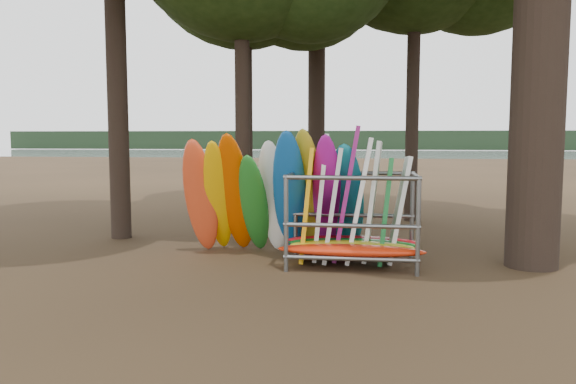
# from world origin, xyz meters

# --- Properties ---
(ground) EXTENTS (120.00, 120.00, 0.00)m
(ground) POSITION_xyz_m (0.00, 0.00, 0.00)
(ground) COLOR #47331E
(ground) RESTS_ON ground
(lake) EXTENTS (160.00, 160.00, 0.00)m
(lake) POSITION_xyz_m (0.00, 60.00, 0.00)
(lake) COLOR gray
(lake) RESTS_ON ground
(far_shore) EXTENTS (160.00, 4.00, 4.00)m
(far_shore) POSITION_xyz_m (0.00, 110.00, 2.00)
(far_shore) COLOR black
(far_shore) RESTS_ON ground
(kayak_row) EXTENTS (4.13, 2.03, 2.98)m
(kayak_row) POSITION_xyz_m (-0.70, 1.04, 1.32)
(kayak_row) COLOR #E4441F
(kayak_row) RESTS_ON ground
(storage_rack) EXTENTS (2.96, 1.56, 2.92)m
(storage_rack) POSITION_xyz_m (1.11, 0.34, 0.92)
(storage_rack) COLOR slate
(storage_rack) RESTS_ON ground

